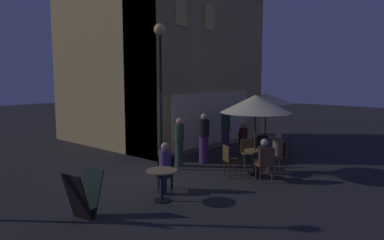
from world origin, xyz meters
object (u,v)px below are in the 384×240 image
cafe_table_2 (162,178)px  cafe_chair_0 (280,154)px  patron_seated_1 (264,157)px  patron_standing_4 (225,130)px  menu_sandwich_board (84,195)px  patron_standing_6 (204,138)px  patron_seated_3 (165,164)px  patron_standing_5 (179,142)px  street_lamp_near_corner (160,64)px  cafe_chair_6 (288,144)px  cafe_table_0 (255,158)px  cafe_chair_2 (229,158)px  patron_seated_2 (245,137)px  cafe_chair_3 (266,161)px  patio_umbrella_0 (256,104)px  cafe_chair_1 (248,150)px  cafe_chair_5 (262,146)px  cafe_chair_7 (165,170)px  patio_umbrella_1 (266,99)px  cafe_table_1 (265,142)px  cafe_chair_4 (241,141)px  patron_seated_0 (276,150)px

cafe_table_2 → cafe_chair_0: cafe_chair_0 is taller
patron_seated_1 → patron_standing_4: patron_standing_4 is taller
menu_sandwich_board → patron_standing_6: patron_standing_6 is taller
cafe_table_2 → patron_seated_3: 0.74m
patron_standing_5 → patron_seated_3: bearing=83.7°
street_lamp_near_corner → cafe_chair_6: 5.53m
cafe_table_2 → cafe_chair_6: (6.18, -0.20, -0.03)m
cafe_table_0 → cafe_chair_6: size_ratio=0.87×
menu_sandwich_board → cafe_chair_2: size_ratio=1.05×
cafe_chair_6 → patron_seated_2: bearing=4.1°
cafe_chair_3 → cafe_chair_0: bearing=-45.0°
patio_umbrella_0 → cafe_chair_6: size_ratio=2.80×
cafe_table_2 → cafe_chair_1: bearing=2.4°
cafe_table_0 → cafe_chair_0: bearing=-33.4°
cafe_chair_3 → patron_standing_4: patron_standing_4 is taller
patron_seated_2 → cafe_chair_5: bearing=-53.5°
cafe_chair_2 → cafe_chair_3: 1.10m
cafe_chair_0 → cafe_chair_7: bearing=11.0°
menu_sandwich_board → patron_standing_4: patron_standing_4 is taller
cafe_table_0 → cafe_chair_0: cafe_chair_0 is taller
cafe_table_2 → patron_standing_5: 3.36m
cafe_chair_0 → cafe_chair_3: cafe_chair_3 is taller
cafe_chair_0 → patron_seated_3: (-3.66, 1.37, 0.13)m
patio_umbrella_1 → patron_standing_6: size_ratio=1.37×
cafe_table_1 → patron_seated_2: bearing=121.2°
cafe_chair_0 → cafe_chair_4: bearing=-84.5°
cafe_table_2 → patron_seated_2: bearing=12.4°
cafe_chair_6 → patron_standing_5: size_ratio=0.54×
patio_umbrella_1 → cafe_chair_4: bearing=121.2°
street_lamp_near_corner → patron_standing_5: street_lamp_near_corner is taller
patio_umbrella_1 → cafe_chair_7: patio_umbrella_1 is taller
menu_sandwich_board → cafe_chair_2: menu_sandwich_board is taller
cafe_table_0 → patron_seated_3: patron_seated_3 is taller
cafe_chair_1 → patron_seated_3: 3.49m
street_lamp_near_corner → patron_seated_1: (1.06, -3.09, -2.65)m
street_lamp_near_corner → cafe_table_1: 4.99m
cafe_table_2 → patron_seated_1: size_ratio=0.62×
patio_umbrella_0 → patron_standing_5: bearing=108.1°
cafe_chair_0 → cafe_chair_5: 1.42m
cafe_table_2 → patron_seated_0: patron_seated_0 is taller
patron_seated_2 → cafe_table_1: bearing=0.0°
patron_seated_0 → patron_seated_2: 2.46m
patio_umbrella_0 → cafe_chair_3: bearing=-126.9°
patron_seated_0 → cafe_chair_3: bearing=46.6°
cafe_table_0 → cafe_chair_7: bearing=160.7°
patio_umbrella_1 → cafe_chair_0: patio_umbrella_1 is taller
cafe_chair_2 → patron_standing_5: size_ratio=0.59×
cafe_chair_7 → patron_standing_4: 4.91m
cafe_table_0 → patron_seated_2: 2.58m
patron_standing_5 → cafe_chair_4: bearing=-144.9°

